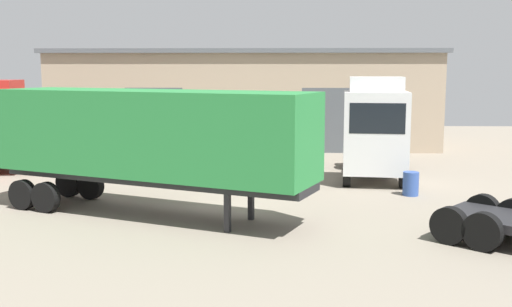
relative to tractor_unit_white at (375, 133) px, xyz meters
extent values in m
plane|color=gray|center=(-5.89, -5.38, -2.04)|extent=(60.00, 60.00, 0.00)
cube|color=tan|center=(-5.89, 12.68, 0.71)|extent=(22.26, 8.12, 5.50)
cube|color=#565B60|center=(-5.89, 12.68, 3.58)|extent=(22.76, 8.62, 0.25)
cube|color=#4C5156|center=(-10.78, 8.65, -0.24)|extent=(3.20, 0.08, 3.60)
cube|color=#4C5156|center=(-0.99, 8.65, -0.24)|extent=(3.20, 0.08, 3.60)
cube|color=silver|center=(-0.07, -0.45, 0.08)|extent=(2.76, 2.67, 3.24)
cube|color=silver|center=(-0.04, -0.25, 1.99)|extent=(2.28, 1.91, 0.60)
cube|color=black|center=(-0.20, -1.61, 0.73)|extent=(2.10, 0.32, 1.17)
cube|color=#232326|center=(0.30, 2.69, -1.42)|extent=(2.44, 4.11, 0.24)
cylinder|color=#B2B2B7|center=(1.23, 1.97, -1.59)|extent=(0.68, 1.16, 0.56)
cylinder|color=black|center=(0.96, -1.17, -1.54)|extent=(0.41, 1.03, 1.00)
cylinder|color=black|center=(-1.23, -0.91, -1.54)|extent=(0.41, 1.03, 1.00)
cylinder|color=black|center=(1.46, 3.11, -1.54)|extent=(0.41, 1.03, 1.00)
cylinder|color=black|center=(-0.73, 3.37, -1.54)|extent=(0.41, 1.03, 1.00)
cylinder|color=black|center=(1.56, 4.00, -1.54)|extent=(0.41, 1.03, 1.00)
cylinder|color=black|center=(-0.62, 4.26, -1.54)|extent=(0.41, 1.03, 1.00)
cube|color=#28843D|center=(-7.95, -5.88, 0.63)|extent=(10.64, 6.35, 2.63)
cube|color=#232326|center=(-7.95, -5.88, -0.81)|extent=(10.35, 5.66, 0.24)
cube|color=#232326|center=(-4.83, -6.31, -1.48)|extent=(0.21, 0.21, 1.11)
cube|color=#232326|center=(-5.45, -7.79, -1.48)|extent=(0.21, 0.21, 1.11)
cylinder|color=black|center=(-10.70, -3.53, -1.54)|extent=(1.03, 0.66, 1.00)
cylinder|color=black|center=(-11.55, -5.56, -1.54)|extent=(1.03, 0.66, 1.00)
cylinder|color=black|center=(-11.62, -3.15, -1.54)|extent=(1.03, 0.66, 1.00)
cylinder|color=black|center=(-12.47, -5.18, -1.54)|extent=(1.03, 0.66, 1.00)
cylinder|color=black|center=(1.22, -9.37, -1.53)|extent=(0.96, 0.89, 1.01)
cylinder|color=black|center=(1.99, -7.12, -1.53)|extent=(0.96, 0.89, 1.01)
cylinder|color=black|center=(0.54, -8.78, -1.53)|extent=(0.96, 0.89, 1.01)
cube|color=#232326|center=(-13.47, 2.29, -1.43)|extent=(4.10, 2.36, 0.24)
cylinder|color=#B2B2B7|center=(-13.98, 1.24, -1.60)|extent=(1.15, 0.66, 0.56)
cylinder|color=black|center=(-12.81, 1.25, -1.55)|extent=(0.99, 0.39, 0.97)
cylinder|color=black|center=(-13.02, 3.44, -1.55)|extent=(0.99, 0.39, 0.97)
cylinder|color=black|center=(-11.91, 1.33, -1.55)|extent=(0.99, 0.39, 0.97)
cylinder|color=black|center=(-12.12, 3.52, -1.55)|extent=(0.99, 0.39, 0.97)
cylinder|color=#33519E|center=(0.92, -2.59, -1.60)|extent=(0.58, 0.58, 0.88)
camera|label=1|loc=(-4.15, -24.41, 2.61)|focal=42.00mm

